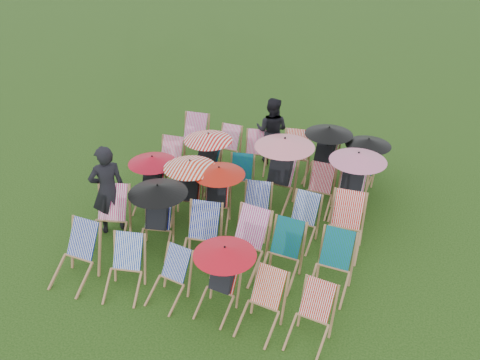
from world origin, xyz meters
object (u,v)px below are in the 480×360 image
(deckchair_29, at_px, (363,163))
(person_rear, at_px, (272,131))
(person_left, at_px, (108,190))
(deckchair_0, at_px, (75,256))
(deckchair_5, at_px, (311,318))

(deckchair_29, relative_size, person_rear, 0.72)
(deckchair_29, distance_m, person_left, 5.36)
(deckchair_0, relative_size, deckchair_5, 1.11)
(deckchair_5, relative_size, person_left, 0.48)
(deckchair_29, bearing_deg, person_rear, 178.31)
(deckchair_0, relative_size, person_left, 0.53)
(deckchair_5, relative_size, person_rear, 0.54)
(deckchair_29, bearing_deg, deckchair_5, -79.38)
(deckchair_29, xyz_separation_m, person_left, (-4.30, -3.19, 0.29))
(person_rear, bearing_deg, deckchair_29, 168.02)
(deckchair_0, distance_m, person_left, 1.54)
(deckchair_29, distance_m, person_rear, 2.26)
(person_rear, bearing_deg, deckchair_5, 113.40)
(deckchair_0, bearing_deg, deckchair_5, 3.57)
(deckchair_0, distance_m, deckchair_5, 4.04)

